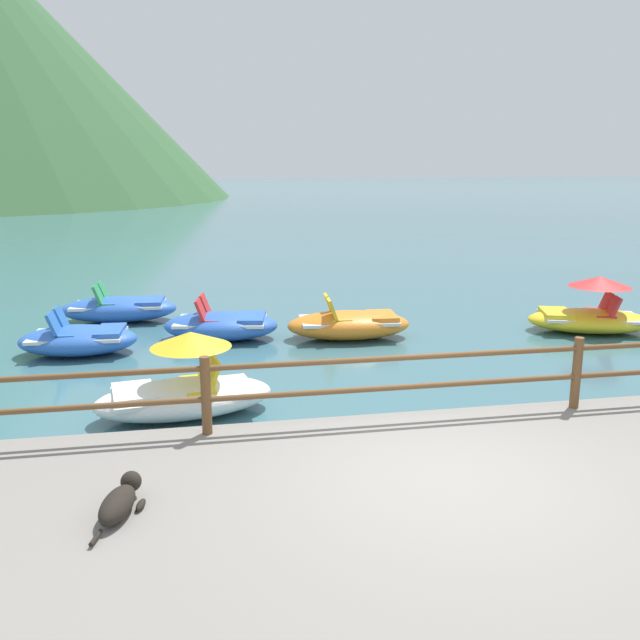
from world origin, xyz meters
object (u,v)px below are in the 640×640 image
at_px(pedal_boat_1, 591,314).
at_px(pedal_boat_6, 222,325).
at_px(pedal_boat_3, 349,324).
at_px(pedal_boat_4, 79,339).
at_px(pedal_boat_5, 184,389).
at_px(pedal_boat_0, 119,308).
at_px(dog_resting, 120,501).

height_order(pedal_boat_1, pedal_boat_6, pedal_boat_1).
height_order(pedal_boat_3, pedal_boat_4, pedal_boat_3).
bearing_deg(pedal_boat_4, pedal_boat_1, -1.19).
bearing_deg(pedal_boat_3, pedal_boat_6, 170.49).
relative_size(pedal_boat_5, pedal_boat_6, 1.07).
relative_size(pedal_boat_3, pedal_boat_5, 0.97).
relative_size(pedal_boat_1, pedal_boat_6, 1.14).
bearing_deg(pedal_boat_0, pedal_boat_1, -15.89).
distance_m(pedal_boat_1, pedal_boat_4, 10.47).
bearing_deg(dog_resting, pedal_boat_4, 101.65).
bearing_deg(pedal_boat_5, pedal_boat_0, 103.64).
bearing_deg(pedal_boat_3, dog_resting, -117.96).
bearing_deg(pedal_boat_6, dog_resting, -99.29).
bearing_deg(pedal_boat_1, pedal_boat_3, 175.57).
height_order(pedal_boat_0, pedal_boat_3, pedal_boat_0).
bearing_deg(pedal_boat_4, pedal_boat_3, 2.00).
bearing_deg(pedal_boat_0, pedal_boat_6, -42.19).
xyz_separation_m(pedal_boat_0, pedal_boat_4, (-0.48, -2.62, -0.02)).
bearing_deg(dog_resting, pedal_boat_6, 80.71).
xyz_separation_m(pedal_boat_0, pedal_boat_1, (9.98, -2.84, 0.09)).
bearing_deg(pedal_boat_0, dog_resting, -84.29).
relative_size(pedal_boat_0, pedal_boat_1, 0.93).
relative_size(pedal_boat_0, pedal_boat_3, 1.02).
xyz_separation_m(pedal_boat_3, pedal_boat_4, (-5.28, -0.18, -0.01)).
distance_m(dog_resting, pedal_boat_5, 3.48).
xyz_separation_m(pedal_boat_4, pedal_boat_6, (2.70, 0.62, 0.01)).
height_order(pedal_boat_1, pedal_boat_4, pedal_boat_1).
xyz_separation_m(pedal_boat_4, pedal_boat_5, (1.99, -3.59, 0.11)).
bearing_deg(pedal_boat_4, dog_resting, -78.35).
bearing_deg(pedal_boat_1, pedal_boat_6, 173.87).
height_order(dog_resting, pedal_boat_0, pedal_boat_0).
relative_size(pedal_boat_3, pedal_boat_4, 1.15).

